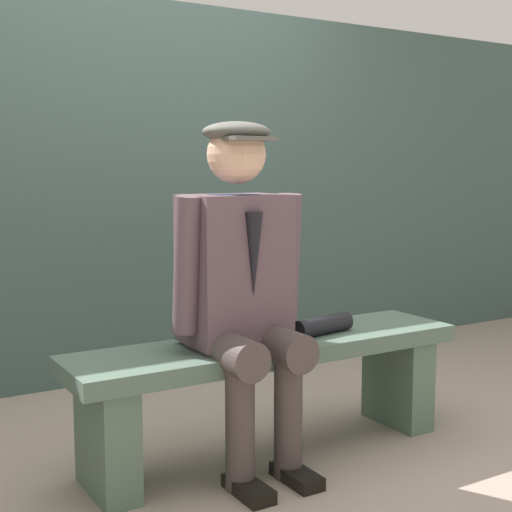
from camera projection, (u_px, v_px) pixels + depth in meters
The scene contains 5 objects.
ground_plane at pixel (270, 454), 3.03m from camera, with size 30.00×30.00×0.00m, color gray.
bench at pixel (270, 374), 2.99m from camera, with size 1.71×0.41×0.49m.
seated_man at pixel (241, 279), 2.81m from camera, with size 0.56×0.55×1.37m.
rolled_magazine at pixel (323, 325), 3.06m from camera, with size 0.08×0.08×0.29m, color black.
stadium_wall at pixel (134, 191), 4.14m from camera, with size 12.00×0.24×2.12m, color #3B514D.
Camera 1 is at (1.56, 2.45, 1.19)m, focal length 50.64 mm.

